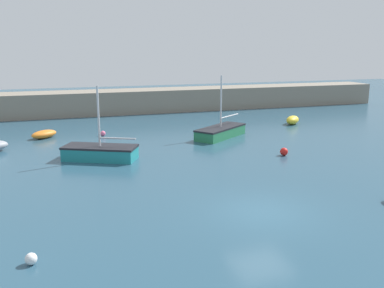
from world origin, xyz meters
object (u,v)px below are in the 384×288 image
sailboat_twin_hulled (100,152)px  mooring_buoy_pink (103,133)px  fishing_dinghy_green (44,134)px  sailboat_short_mast (221,132)px  mooring_buoy_red (284,152)px  mooring_buoy_white (31,259)px  dinghy_near_pier (293,120)px

sailboat_twin_hulled → mooring_buoy_pink: (1.02, 7.11, -0.25)m
fishing_dinghy_green → mooring_buoy_pink: size_ratio=5.70×
sailboat_short_mast → mooring_buoy_red: size_ratio=9.84×
sailboat_short_mast → mooring_buoy_white: (-13.07, -16.17, -0.24)m
mooring_buoy_red → sailboat_short_mast: bearing=104.8°
mooring_buoy_red → mooring_buoy_pink: (-10.13, 9.79, -0.05)m
dinghy_near_pier → mooring_buoy_pink: 16.67m
mooring_buoy_white → sailboat_twin_hulled: bearing=73.7°
sailboat_twin_hulled → fishing_dinghy_green: bearing=-40.0°
sailboat_short_mast → mooring_buoy_white: size_ratio=12.76×
dinghy_near_pier → mooring_buoy_white: dinghy_near_pier is taller
dinghy_near_pier → mooring_buoy_pink: dinghy_near_pier is taller
mooring_buoy_pink → mooring_buoy_white: bearing=-103.4°
fishing_dinghy_green → mooring_buoy_red: fishing_dinghy_green is taller
fishing_dinghy_green → sailboat_short_mast: sailboat_short_mast is taller
mooring_buoy_white → mooring_buoy_red: bearing=33.4°
mooring_buoy_red → mooring_buoy_pink: size_ratio=1.24×
mooring_buoy_white → mooring_buoy_pink: mooring_buoy_pink is taller
sailboat_short_mast → fishing_dinghy_green: bearing=-53.9°
mooring_buoy_white → dinghy_near_pier: bearing=42.3°
sailboat_short_mast → mooring_buoy_red: sailboat_short_mast is taller
fishing_dinghy_green → mooring_buoy_white: bearing=50.8°
dinghy_near_pier → mooring_buoy_white: (-21.31, -19.41, -0.18)m
dinghy_near_pier → sailboat_twin_hulled: (-17.68, -7.01, 0.08)m
mooring_buoy_pink → sailboat_short_mast: bearing=-21.7°
sailboat_short_mast → mooring_buoy_white: bearing=14.5°
mooring_buoy_white → mooring_buoy_pink: (4.64, 19.51, 0.01)m
sailboat_twin_hulled → dinghy_near_pier: bearing=-131.4°
fishing_dinghy_green → mooring_buoy_red: (14.43, -10.42, -0.05)m
dinghy_near_pier → fishing_dinghy_green: bearing=-45.4°
fishing_dinghy_green → sailboat_twin_hulled: bearing=74.8°
mooring_buoy_red → mooring_buoy_white: size_ratio=1.30×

